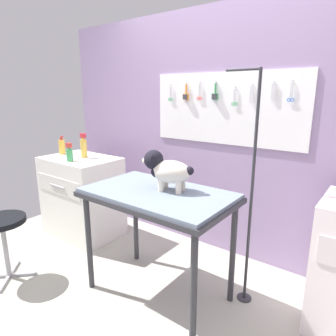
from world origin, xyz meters
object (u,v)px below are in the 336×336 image
object	(u,v)px
stool	(2,228)
conditioner_bottle	(62,147)
dog	(166,169)
grooming_table	(158,202)
grooming_arm	(250,201)
counter_left	(82,196)

from	to	relation	value
stool	conditioner_bottle	size ratio (longest dim) A/B	2.64
dog	conditioner_bottle	size ratio (longest dim) A/B	1.90
grooming_table	grooming_arm	distance (m)	0.66
dog	counter_left	xyz separation A→B (m)	(-1.35, 0.25, -0.57)
grooming_arm	conditioner_bottle	distance (m)	2.20
stool	conditioner_bottle	bearing A→B (deg)	117.36
dog	counter_left	distance (m)	1.49
counter_left	stool	bearing A→B (deg)	-79.89
grooming_table	counter_left	size ratio (longest dim) A/B	1.26
grooming_arm	stool	world-z (taller)	grooming_arm
grooming_arm	stool	distance (m)	2.00
grooming_arm	grooming_table	bearing A→B (deg)	-148.08
grooming_table	stool	bearing A→B (deg)	-152.14
grooming_table	grooming_arm	bearing A→B (deg)	31.92
conditioner_bottle	counter_left	bearing A→B (deg)	-1.31
grooming_arm	counter_left	distance (m)	1.92
counter_left	conditioner_bottle	distance (m)	0.61
counter_left	stool	world-z (taller)	counter_left
dog	stool	distance (m)	1.47
grooming_table	grooming_arm	world-z (taller)	grooming_arm
grooming_table	counter_left	xyz separation A→B (m)	(-1.32, 0.31, -0.33)
grooming_arm	conditioner_bottle	size ratio (longest dim) A/B	8.22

